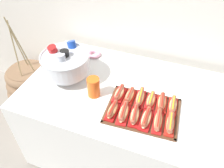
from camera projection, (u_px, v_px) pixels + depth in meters
ground_plane at (122, 149)px, 2.21m from camera, size 10.00×10.00×0.00m
buffet_table at (124, 122)px, 1.93m from camera, size 1.52×0.93×0.79m
floor_vase at (31, 86)px, 2.56m from camera, size 0.53×0.53×1.03m
serving_tray at (143, 111)px, 1.52m from camera, size 0.50×0.39×0.01m
hot_dog_0 at (112, 110)px, 1.48m from camera, size 0.06×0.16×0.06m
hot_dog_1 at (123, 113)px, 1.47m from camera, size 0.09×0.19×0.06m
hot_dog_2 at (135, 116)px, 1.45m from camera, size 0.08×0.17×0.06m
hot_dog_3 at (146, 119)px, 1.44m from camera, size 0.07×0.18×0.06m
hot_dog_4 at (158, 121)px, 1.42m from camera, size 0.08×0.19×0.06m
hot_dog_5 at (170, 124)px, 1.40m from camera, size 0.07×0.17×0.07m
hot_dog_6 at (119, 94)px, 1.60m from camera, size 0.07×0.16×0.06m
hot_dog_7 at (130, 96)px, 1.58m from camera, size 0.06×0.16×0.06m
hot_dog_8 at (140, 98)px, 1.57m from camera, size 0.08×0.18×0.06m
hot_dog_9 at (151, 101)px, 1.55m from camera, size 0.07×0.16×0.06m
hot_dog_10 at (162, 103)px, 1.53m from camera, size 0.08×0.16×0.06m
hot_dog_11 at (173, 105)px, 1.52m from camera, size 0.07×0.16×0.06m
punch_bowl at (65, 62)px, 1.69m from camera, size 0.37×0.37×0.26m
cup_stack at (93, 87)px, 1.59m from camera, size 0.09×0.09×0.15m
donut at (94, 54)px, 1.99m from camera, size 0.13×0.13×0.04m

